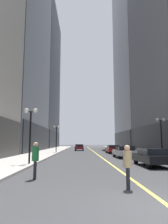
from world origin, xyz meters
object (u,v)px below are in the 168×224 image
Objects in this scene: car_maroon at (79,147)px; street_lamp_left_near at (31,123)px; car_silver at (124,151)px; street_lamp_right_mid at (161,129)px; street_lamp_left_far at (56,133)px; car_red at (113,149)px; pedestrian_in_tan_trench at (128,163)px; pedestrian_in_green_parka at (35,157)px; car_black at (152,156)px.

street_lamp_left_near is at bearing -97.34° from car_maroon.
street_lamp_right_mid is (3.88, -1.19, 2.54)m from car_silver.
car_silver is 0.98× the size of street_lamp_left_far.
pedestrian_in_tan_trench is (-3.40, -25.72, 0.25)m from car_red.
car_maroon is 24.13m from street_lamp_right_mid.
street_lamp_left_far is (-5.75, 25.88, 2.29)m from pedestrian_in_tan_trench.
pedestrian_in_green_parka is (-4.03, 2.23, 0.08)m from pedestrian_in_tan_trench.
car_red is at bearing -1.00° from street_lamp_left_far.
pedestrian_in_green_parka is 0.40× the size of street_lamp_left_near.
street_lamp_left_near is (-1.71, 5.92, 2.21)m from pedestrian_in_green_parka.
car_silver and car_red have the same top height.
street_lamp_right_mid is at bearing -41.34° from street_lamp_left_far.
street_lamp_right_mid is (3.65, -11.10, 2.54)m from car_red.
street_lamp_right_mid is (12.80, 6.47, 0.00)m from street_lamp_left_near.
street_lamp_left_far is at bearing 102.52° from pedestrian_in_tan_trench.
street_lamp_right_mid is (12.80, -11.26, 0.00)m from street_lamp_left_far.
street_lamp_left_far is (-1.71, 23.65, 2.21)m from pedestrian_in_green_parka.
street_lamp_left_far is at bearing 138.66° from street_lamp_right_mid.
street_lamp_left_far reaches higher than car_red.
street_lamp_left_far reaches higher than pedestrian_in_green_parka.
car_silver is 2.44× the size of pedestrian_in_green_parka.
pedestrian_in_green_parka is at bearing -93.28° from car_maroon.
street_lamp_left_far reaches higher than pedestrian_in_tan_trench.
street_lamp_left_far is 1.00× the size of street_lamp_right_mid.
street_lamp_right_mid is at bearing 26.82° from street_lamp_left_near.
street_lamp_right_mid is (3.55, 7.08, 2.54)m from car_black.
car_red is at bearing 108.20° from street_lamp_right_mid.
street_lamp_left_far is at bearing -108.66° from car_maroon.
car_red is 12.37m from car_maroon.
car_black is at bearing -3.77° from street_lamp_left_near.
car_silver is at bearing 162.94° from street_lamp_right_mid.
car_black is 8.32m from street_lamp_right_mid.
street_lamp_right_mid is (9.11, -22.20, 2.54)m from car_maroon.
car_maroon is 0.94× the size of street_lamp_right_mid.
car_silver is 0.98× the size of street_lamp_left_near.
car_silver is at bearing 62.06° from pedestrian_in_green_parka.
car_maroon is 11.82m from street_lamp_left_far.
street_lamp_left_far is at bearing 94.14° from pedestrian_in_green_parka.
pedestrian_in_green_parka is 23.82m from street_lamp_left_far.
street_lamp_left_far is at bearing 116.77° from car_black.
pedestrian_in_green_parka is 0.40× the size of street_lamp_right_mid.
pedestrian_in_tan_trench is at bearing -86.81° from car_maroon.
street_lamp_left_far is (0.00, 17.73, 0.00)m from street_lamp_left_near.
pedestrian_in_green_parka is at bearing -144.84° from car_black.
car_maroon is 34.65m from pedestrian_in_green_parka.
car_black and car_red have the same top height.
car_black is 1.00× the size of street_lamp_right_mid.
car_black is at bearing -79.25° from car_maroon.
car_red is 1.12× the size of car_maroon.
street_lamp_left_near and street_lamp_left_far have the same top height.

